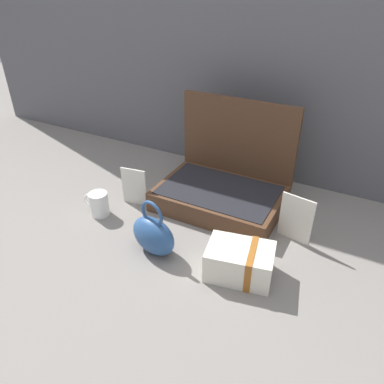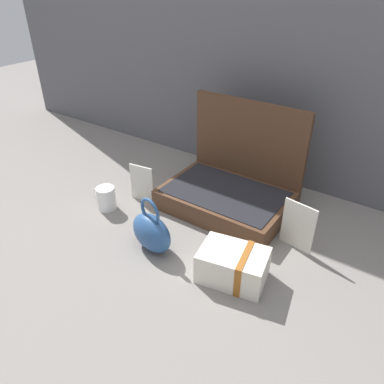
% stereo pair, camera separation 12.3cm
% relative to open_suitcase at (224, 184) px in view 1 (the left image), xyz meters
% --- Properties ---
extents(ground_plane, '(6.00, 6.00, 0.00)m').
position_rel_open_suitcase_xyz_m(ground_plane, '(-0.01, -0.25, -0.08)').
color(ground_plane, slate).
extents(back_wall, '(3.20, 0.06, 1.40)m').
position_rel_open_suitcase_xyz_m(back_wall, '(-0.01, 0.33, 0.62)').
color(back_wall, '#56565B').
rests_on(back_wall, ground_plane).
extents(open_suitcase, '(0.49, 0.34, 0.40)m').
position_rel_open_suitcase_xyz_m(open_suitcase, '(0.00, 0.00, 0.00)').
color(open_suitcase, '#4C301E').
rests_on(open_suitcase, ground_plane).
extents(teal_pouch_handbag, '(0.19, 0.13, 0.20)m').
position_rel_open_suitcase_xyz_m(teal_pouch_handbag, '(-0.08, -0.40, -0.01)').
color(teal_pouch_handbag, '#284C7F').
rests_on(teal_pouch_handbag, ground_plane).
extents(cream_toiletry_bag, '(0.23, 0.18, 0.11)m').
position_rel_open_suitcase_xyz_m(cream_toiletry_bag, '(0.22, -0.36, -0.03)').
color(cream_toiletry_bag, silver).
rests_on(cream_toiletry_bag, ground_plane).
extents(coffee_mug, '(0.11, 0.07, 0.10)m').
position_rel_open_suitcase_xyz_m(coffee_mug, '(-0.39, -0.31, -0.04)').
color(coffee_mug, white).
rests_on(coffee_mug, ground_plane).
extents(info_card_left, '(0.12, 0.03, 0.18)m').
position_rel_open_suitcase_xyz_m(info_card_left, '(0.32, -0.11, 0.00)').
color(info_card_left, silver).
rests_on(info_card_left, ground_plane).
extents(poster_card_right, '(0.11, 0.02, 0.16)m').
position_rel_open_suitcase_xyz_m(poster_card_right, '(-0.31, -0.18, -0.00)').
color(poster_card_right, silver).
rests_on(poster_card_right, ground_plane).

